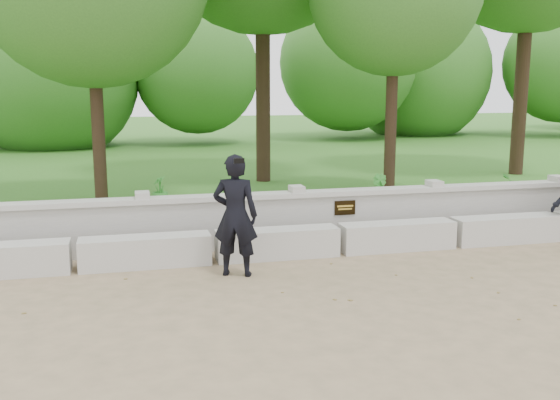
% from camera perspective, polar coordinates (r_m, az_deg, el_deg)
% --- Properties ---
extents(ground, '(80.00, 80.00, 0.00)m').
position_cam_1_polar(ground, '(8.31, 9.74, -8.14)').
color(ground, '#99805D').
rests_on(ground, ground).
extents(lawn, '(40.00, 22.00, 0.25)m').
position_cam_1_polar(lawn, '(21.59, -5.31, 3.61)').
color(lawn, '#326A1E').
rests_on(lawn, ground).
extents(concrete_bench, '(11.90, 0.45, 0.45)m').
position_cam_1_polar(concrete_bench, '(9.94, 5.39, -3.62)').
color(concrete_bench, '#B8B5AE').
rests_on(concrete_bench, ground).
extents(parapet_wall, '(12.50, 0.35, 0.90)m').
position_cam_1_polar(parapet_wall, '(10.53, 4.15, -1.48)').
color(parapet_wall, '#ADAAA3').
rests_on(parapet_wall, ground).
extents(man_main, '(0.72, 0.67, 1.71)m').
position_cam_1_polar(man_main, '(8.64, -4.11, -1.42)').
color(man_main, black).
rests_on(man_main, ground).
extents(shrub_a, '(0.33, 0.27, 0.52)m').
position_cam_1_polar(shrub_a, '(10.71, -11.31, -1.19)').
color(shrub_a, '#31802B').
rests_on(shrub_a, lawn).
extents(shrub_b, '(0.43, 0.44, 0.62)m').
position_cam_1_polar(shrub_b, '(12.86, 9.21, 0.98)').
color(shrub_b, '#31802B').
rests_on(shrub_b, lawn).
extents(shrub_c, '(0.81, 0.81, 0.68)m').
position_cam_1_polar(shrub_c, '(12.98, 20.80, 0.67)').
color(shrub_c, '#31802B').
rests_on(shrub_c, lawn).
extents(shrub_d, '(0.35, 0.38, 0.58)m').
position_cam_1_polar(shrub_d, '(13.04, -10.93, 0.95)').
color(shrub_d, '#31802B').
rests_on(shrub_d, lawn).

